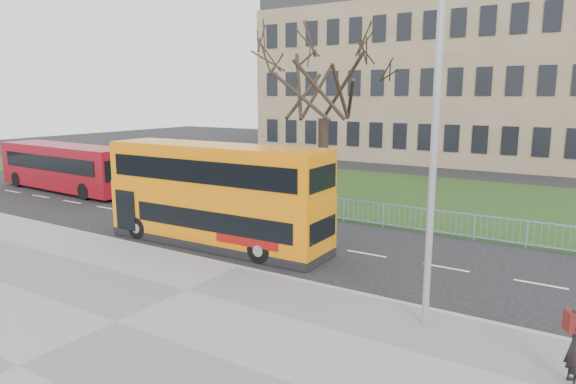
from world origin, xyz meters
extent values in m
plane|color=black|center=(0.00, 0.00, 0.00)|extent=(120.00, 120.00, 0.00)
cube|color=slate|center=(0.00, -6.75, 0.06)|extent=(80.00, 10.50, 0.12)
cube|color=gray|center=(0.00, -1.55, 0.07)|extent=(80.00, 0.20, 0.14)
cube|color=#193312|center=(0.00, 14.30, 0.04)|extent=(80.00, 15.40, 0.08)
cube|color=#7C654F|center=(-5.00, 35.00, 7.00)|extent=(30.00, 15.00, 14.00)
cube|color=orange|center=(-2.59, 0.40, 1.21)|extent=(9.56, 2.47, 1.77)
cube|color=orange|center=(-2.59, 0.40, 2.25)|extent=(9.56, 2.47, 0.30)
cube|color=orange|center=(-2.59, 0.40, 3.19)|extent=(9.51, 2.42, 1.59)
cube|color=black|center=(-2.02, -0.73, 1.28)|extent=(7.34, 0.20, 0.77)
cube|color=black|center=(-2.56, -0.72, 3.11)|extent=(8.75, 0.23, 0.86)
cylinder|color=black|center=(-5.96, -0.70, 0.47)|extent=(0.95, 0.27, 0.94)
cylinder|color=black|center=(0.20, -0.56, 0.47)|extent=(0.95, 0.27, 0.94)
cube|color=maroon|center=(-18.30, 4.57, 1.54)|extent=(11.04, 3.02, 2.68)
cube|color=black|center=(-18.36, 3.31, 1.89)|extent=(9.43, 0.51, 0.89)
cylinder|color=black|center=(-22.33, 3.62, 0.50)|extent=(1.01, 0.31, 0.99)
cylinder|color=black|center=(-14.88, 3.26, 0.50)|extent=(1.01, 0.31, 0.99)
cylinder|color=#94959C|center=(6.86, -2.61, 4.57)|extent=(0.18, 0.18, 8.90)
camera|label=1|loc=(10.49, -14.91, 5.93)|focal=32.00mm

